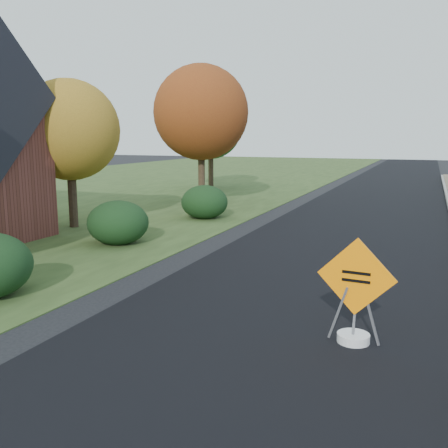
% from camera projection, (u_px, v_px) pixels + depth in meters
% --- Properties ---
extents(grass_verge_near, '(30.00, 120.00, 0.03)m').
position_uv_depth(grass_verge_near, '(41.00, 196.00, 30.92)').
color(grass_verge_near, '#30461E').
rests_on(grass_verge_near, ground).
extents(milled_overlay, '(7.20, 120.00, 0.01)m').
position_uv_depth(milled_overlay, '(367.00, 214.00, 23.57)').
color(milled_overlay, black).
rests_on(milled_overlay, ground).
extents(hedge_mid, '(2.09, 2.09, 1.52)m').
position_uv_depth(hedge_mid, '(118.00, 222.00, 16.99)').
color(hedge_mid, black).
rests_on(hedge_mid, ground).
extents(hedge_north, '(2.09, 2.09, 1.52)m').
position_uv_depth(hedge_north, '(205.00, 202.00, 22.27)').
color(hedge_north, black).
rests_on(hedge_north, ground).
extents(tree_near_yellow, '(3.96, 3.96, 5.88)m').
position_uv_depth(tree_near_yellow, '(69.00, 130.00, 19.58)').
color(tree_near_yellow, '#473523').
rests_on(tree_near_yellow, ground).
extents(tree_near_red, '(4.95, 4.95, 7.35)m').
position_uv_depth(tree_near_red, '(201.00, 113.00, 25.95)').
color(tree_near_red, '#473523').
rests_on(tree_near_red, ground).
extents(tree_near_back, '(4.29, 4.29, 6.37)m').
position_uv_depth(tree_near_back, '(211.00, 128.00, 34.47)').
color(tree_near_back, '#473523').
rests_on(tree_near_back, ground).
extents(caution_sign, '(1.40, 0.58, 1.93)m').
position_uv_depth(caution_sign, '(354.00, 317.00, 8.88)').
color(caution_sign, white).
rests_on(caution_sign, ground).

